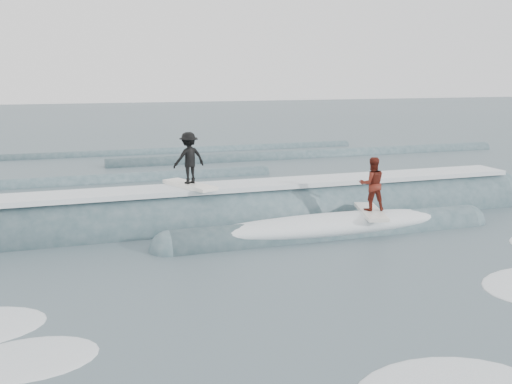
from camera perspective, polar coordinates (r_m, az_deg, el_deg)
name	(u,v)px	position (r m, az deg, el deg)	size (l,w,h in m)	color
ground	(337,295)	(11.79, 8.12, -10.18)	(160.00, 160.00, 0.00)	#3F555C
breaking_wave	(258,222)	(17.03, 0.20, -2.98)	(20.19, 3.88, 2.21)	#334E56
surfer_black	(189,161)	(16.48, -6.71, 3.07)	(1.31, 2.05, 1.58)	white
surfer_red	(372,188)	(16.21, 11.51, 0.39)	(1.10, 2.07, 1.60)	white
whitewater	(399,309)	(11.38, 14.09, -11.26)	(17.01, 7.34, 0.10)	white
far_swells	(194,164)	(28.37, -6.18, 2.82)	(37.22, 8.65, 0.80)	#334E56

